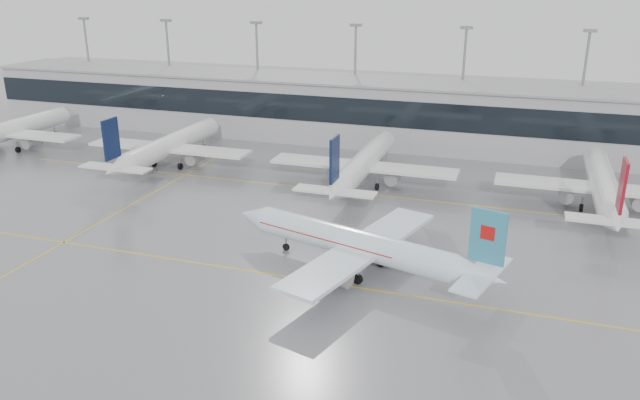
% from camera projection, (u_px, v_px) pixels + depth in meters
% --- Properties ---
extents(ground, '(320.00, 320.00, 0.00)m').
position_uv_depth(ground, '(286.00, 277.00, 69.48)').
color(ground, gray).
rests_on(ground, ground).
extents(taxi_line_main, '(120.00, 0.25, 0.01)m').
position_uv_depth(taxi_line_main, '(286.00, 277.00, 69.48)').
color(taxi_line_main, gold).
rests_on(taxi_line_main, ground).
extents(taxi_line_north, '(120.00, 0.25, 0.01)m').
position_uv_depth(taxi_line_north, '(357.00, 193.00, 96.26)').
color(taxi_line_north, gold).
rests_on(taxi_line_north, ground).
extents(taxi_line_cross, '(0.25, 60.00, 0.01)m').
position_uv_depth(taxi_line_cross, '(134.00, 204.00, 91.79)').
color(taxi_line_cross, gold).
rests_on(taxi_line_cross, ground).
extents(terminal, '(180.00, 15.00, 12.00)m').
position_uv_depth(terminal, '(400.00, 114.00, 122.80)').
color(terminal, '#A09FA3').
rests_on(terminal, ground).
extents(terminal_glass, '(180.00, 0.20, 5.00)m').
position_uv_depth(terminal_glass, '(392.00, 114.00, 115.55)').
color(terminal_glass, black).
rests_on(terminal_glass, ground).
extents(terminal_roof, '(182.00, 16.00, 0.40)m').
position_uv_depth(terminal_roof, '(401.00, 82.00, 120.71)').
color(terminal_roof, gray).
rests_on(terminal_roof, ground).
extents(light_masts, '(156.40, 1.00, 22.60)m').
position_uv_depth(light_masts, '(408.00, 72.00, 125.68)').
color(light_masts, gray).
rests_on(light_masts, ground).
extents(air_canada_jet, '(33.75, 26.98, 10.53)m').
position_uv_depth(air_canada_jet, '(361.00, 245.00, 69.41)').
color(air_canada_jet, white).
rests_on(air_canada_jet, ground).
extents(parked_jet_a, '(29.64, 36.96, 11.72)m').
position_uv_depth(parked_jet_a, '(9.00, 131.00, 119.13)').
color(parked_jet_a, white).
rests_on(parked_jet_a, ground).
extents(parked_jet_b, '(29.64, 36.96, 11.72)m').
position_uv_depth(parked_jet_b, '(169.00, 146.00, 108.71)').
color(parked_jet_b, white).
rests_on(parked_jet_b, ground).
extents(parked_jet_c, '(29.64, 36.96, 11.72)m').
position_uv_depth(parked_jet_c, '(363.00, 164.00, 98.30)').
color(parked_jet_c, white).
rests_on(parked_jet_c, ground).
extents(parked_jet_d, '(29.64, 36.96, 11.72)m').
position_uv_depth(parked_jet_d, '(604.00, 186.00, 87.89)').
color(parked_jet_d, white).
rests_on(parked_jet_d, ground).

